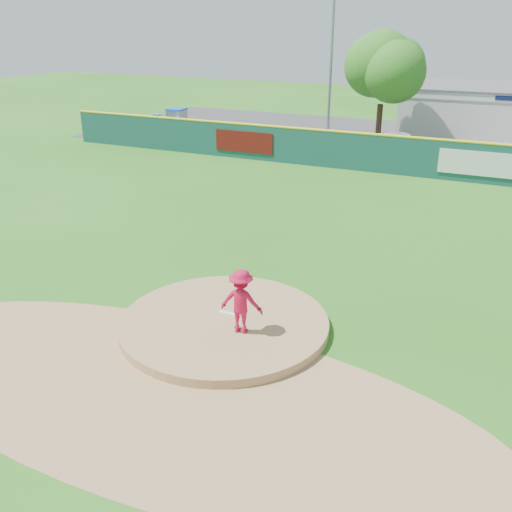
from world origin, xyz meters
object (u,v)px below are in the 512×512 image
at_px(playground_slide, 176,121).
at_px(deciduous_tree, 383,72).
at_px(pitcher, 241,301).
at_px(van, 405,146).
at_px(light_pole_left, 332,43).

bearing_deg(playground_slide, deciduous_tree, 8.52).
distance_m(pitcher, deciduous_tree, 25.72).
bearing_deg(van, deciduous_tree, 19.12).
bearing_deg(van, light_pole_left, 33.53).
xyz_separation_m(van, playground_slide, (-16.18, 1.11, 0.15)).
xyz_separation_m(deciduous_tree, light_pole_left, (-4.00, 2.00, 1.50)).
relative_size(pitcher, playground_slide, 0.52).
xyz_separation_m(playground_slide, deciduous_tree, (13.84, 2.07, 3.65)).
distance_m(deciduous_tree, light_pole_left, 4.72).
height_order(pitcher, van, pitcher).
height_order(van, light_pole_left, light_pole_left).
bearing_deg(pitcher, van, -97.14).
height_order(van, deciduous_tree, deciduous_tree).
height_order(playground_slide, light_pole_left, light_pole_left).
relative_size(deciduous_tree, light_pole_left, 0.67).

